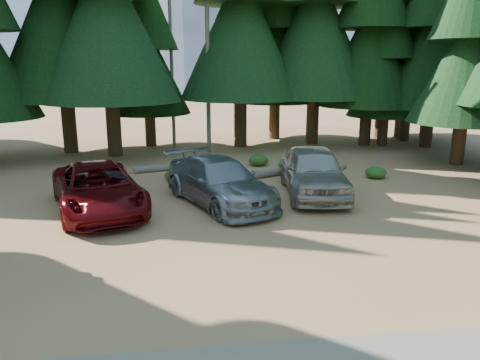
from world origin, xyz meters
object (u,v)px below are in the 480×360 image
at_px(silver_minivan_right, 314,171).
at_px(log_mid, 214,174).
at_px(red_pickup, 98,188).
at_px(log_right, 276,172).
at_px(log_left, 179,166).
at_px(silver_minivan_center, 220,181).

height_order(silver_minivan_right, log_mid, silver_minivan_right).
bearing_deg(red_pickup, log_right, 14.32).
bearing_deg(red_pickup, log_left, 48.87).
relative_size(silver_minivan_right, log_mid, 1.82).
height_order(red_pickup, silver_minivan_center, silver_minivan_center).
distance_m(silver_minivan_right, log_mid, 4.86).
bearing_deg(silver_minivan_center, red_pickup, 161.37).
height_order(silver_minivan_center, log_left, silver_minivan_center).
xyz_separation_m(red_pickup, log_mid, (4.17, 4.35, -0.67)).
relative_size(silver_minivan_right, log_left, 1.27).
height_order(log_left, log_mid, log_left).
bearing_deg(log_right, log_mid, 151.37).
relative_size(silver_minivan_center, log_left, 1.31).
bearing_deg(log_mid, silver_minivan_center, -58.57).
distance_m(red_pickup, log_mid, 6.06).
relative_size(log_left, log_mid, 1.44).
bearing_deg(log_right, silver_minivan_center, -152.49).
distance_m(red_pickup, silver_minivan_center, 4.11).
bearing_deg(log_mid, silver_minivan_right, -9.99).
distance_m(log_left, log_right, 4.60).
xyz_separation_m(silver_minivan_center, log_left, (-1.45, 5.63, -0.65)).
distance_m(silver_minivan_center, log_mid, 4.04).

